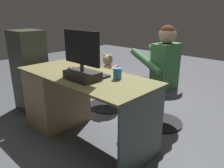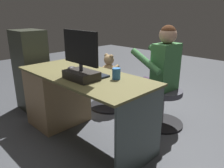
% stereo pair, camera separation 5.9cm
% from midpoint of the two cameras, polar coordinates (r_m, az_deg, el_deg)
% --- Properties ---
extents(ground_plane, '(10.00, 10.00, 0.00)m').
position_cam_midpoint_polar(ground_plane, '(2.82, -1.65, -10.69)').
color(ground_plane, '#46484E').
extents(desk, '(1.60, 0.69, 0.74)m').
position_cam_midpoint_polar(desk, '(2.76, -13.41, -2.84)').
color(desk, brown).
rests_on(desk, ground_plane).
extents(monitor, '(0.48, 0.22, 0.46)m').
position_cam_midpoint_polar(monitor, '(2.11, -8.59, 5.02)').
color(monitor, '#282522').
rests_on(monitor, desk).
extents(keyboard, '(0.42, 0.14, 0.02)m').
position_cam_midpoint_polar(keyboard, '(2.30, -6.03, 2.69)').
color(keyboard, black).
rests_on(keyboard, desk).
extents(computer_mouse, '(0.06, 0.10, 0.04)m').
position_cam_midpoint_polar(computer_mouse, '(2.52, -11.14, 4.03)').
color(computer_mouse, '#282529').
rests_on(computer_mouse, desk).
extents(cup, '(0.08, 0.08, 0.11)m').
position_cam_midpoint_polar(cup, '(2.12, 0.61, 2.70)').
color(cup, '#3372BF').
rests_on(cup, desk).
extents(tv_remote, '(0.06, 0.15, 0.02)m').
position_cam_midpoint_polar(tv_remote, '(2.41, -11.63, 3.09)').
color(tv_remote, black).
rests_on(tv_remote, desk).
extents(office_chair_teddy, '(0.59, 0.59, 0.47)m').
position_cam_midpoint_polar(office_chair_teddy, '(3.26, -1.54, -1.66)').
color(office_chair_teddy, black).
rests_on(office_chair_teddy, ground_plane).
extents(teddy_bear, '(0.23, 0.24, 0.33)m').
position_cam_midpoint_polar(teddy_bear, '(3.17, -1.45, 4.54)').
color(teddy_bear, tan).
rests_on(teddy_bear, office_chair_teddy).
extents(visitor_chair, '(0.54, 0.54, 0.47)m').
position_cam_midpoint_polar(visitor_chair, '(2.81, 12.29, -4.91)').
color(visitor_chair, black).
rests_on(visitor_chair, ground_plane).
extents(person, '(0.52, 0.51, 1.23)m').
position_cam_midpoint_polar(person, '(2.70, 11.48, 4.25)').
color(person, '#427E47').
rests_on(person, ground_plane).
extents(equipment_rack, '(0.44, 0.36, 1.13)m').
position_cam_midpoint_polar(equipment_rack, '(3.31, -20.98, 3.06)').
color(equipment_rack, '#2F3328').
rests_on(equipment_rack, ground_plane).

